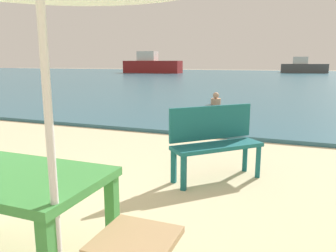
{
  "coord_description": "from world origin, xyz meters",
  "views": [
    {
      "loc": [
        1.5,
        -1.32,
        1.51
      ],
      "look_at": [
        -0.17,
        3.0,
        0.6
      ],
      "focal_mm": 35.04,
      "sensor_mm": 36.0,
      "label": 1
    }
  ],
  "objects_px": {
    "picnic_table_green": "(6,187)",
    "boat_tanker": "(304,67)",
    "boat_ferry": "(152,65)",
    "bench_teal_center": "(215,138)",
    "swimmer_person": "(216,100)"
  },
  "relations": [
    {
      "from": "bench_teal_center",
      "to": "swimmer_person",
      "type": "height_order",
      "value": "bench_teal_center"
    },
    {
      "from": "boat_ferry",
      "to": "bench_teal_center",
      "type": "bearing_deg",
      "value": -64.86
    },
    {
      "from": "boat_tanker",
      "to": "boat_ferry",
      "type": "xyz_separation_m",
      "value": [
        -17.96,
        -6.71,
        0.24
      ]
    },
    {
      "from": "picnic_table_green",
      "to": "bench_teal_center",
      "type": "relative_size",
      "value": 1.27
    },
    {
      "from": "picnic_table_green",
      "to": "boat_tanker",
      "type": "distance_m",
      "value": 43.74
    },
    {
      "from": "bench_teal_center",
      "to": "swimmer_person",
      "type": "distance_m",
      "value": 7.05
    },
    {
      "from": "bench_teal_center",
      "to": "boat_tanker",
      "type": "distance_m",
      "value": 41.26
    },
    {
      "from": "swimmer_person",
      "to": "boat_ferry",
      "type": "bearing_deg",
      "value": 117.91
    },
    {
      "from": "swimmer_person",
      "to": "boat_tanker",
      "type": "xyz_separation_m",
      "value": [
        3.32,
        34.35,
        0.56
      ]
    },
    {
      "from": "bench_teal_center",
      "to": "boat_ferry",
      "type": "height_order",
      "value": "boat_ferry"
    },
    {
      "from": "bench_teal_center",
      "to": "swimmer_person",
      "type": "xyz_separation_m",
      "value": [
        -1.56,
        6.87,
        -0.3
      ]
    },
    {
      "from": "boat_ferry",
      "to": "swimmer_person",
      "type": "bearing_deg",
      "value": -62.09
    },
    {
      "from": "picnic_table_green",
      "to": "bench_teal_center",
      "type": "xyz_separation_m",
      "value": [
        0.92,
        2.44,
        -0.11
      ]
    },
    {
      "from": "picnic_table_green",
      "to": "boat_tanker",
      "type": "bearing_deg",
      "value": 86.49
    },
    {
      "from": "swimmer_person",
      "to": "boat_tanker",
      "type": "bearing_deg",
      "value": 84.48
    }
  ]
}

